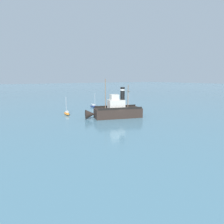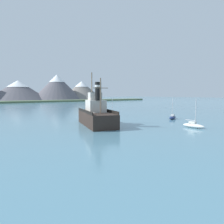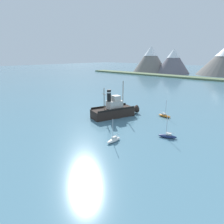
{
  "view_description": "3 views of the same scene",
  "coord_description": "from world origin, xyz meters",
  "px_view_note": "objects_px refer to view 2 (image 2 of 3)",
  "views": [
    {
      "loc": [
        -40.31,
        28.98,
        10.28
      ],
      "look_at": [
        0.42,
        2.43,
        1.79
      ],
      "focal_mm": 32.0,
      "sensor_mm": 36.0,
      "label": 1
    },
    {
      "loc": [
        -18.33,
        -30.55,
        5.74
      ],
      "look_at": [
        3.46,
        -1.83,
        2.45
      ],
      "focal_mm": 32.0,
      "sensor_mm": 36.0,
      "label": 2
    },
    {
      "loc": [
        37.98,
        -39.46,
        16.9
      ],
      "look_at": [
        2.19,
        -1.26,
        1.83
      ],
      "focal_mm": 32.0,
      "sensor_mm": 36.0,
      "label": 3
    }
  ],
  "objects_px": {
    "old_tugboat": "(96,115)",
    "sailboat_orange": "(111,115)",
    "sailboat_white": "(193,125)",
    "sailboat_navy": "(173,117)"
  },
  "relations": [
    {
      "from": "old_tugboat",
      "to": "sailboat_orange",
      "type": "height_order",
      "value": "old_tugboat"
    },
    {
      "from": "sailboat_white",
      "to": "sailboat_orange",
      "type": "relative_size",
      "value": 1.0
    },
    {
      "from": "old_tugboat",
      "to": "sailboat_orange",
      "type": "relative_size",
      "value": 3.01
    },
    {
      "from": "old_tugboat",
      "to": "sailboat_navy",
      "type": "height_order",
      "value": "old_tugboat"
    },
    {
      "from": "old_tugboat",
      "to": "sailboat_orange",
      "type": "xyz_separation_m",
      "value": [
        10.58,
        9.2,
        -1.4
      ]
    },
    {
      "from": "sailboat_navy",
      "to": "sailboat_orange",
      "type": "relative_size",
      "value": 1.0
    },
    {
      "from": "sailboat_navy",
      "to": "sailboat_orange",
      "type": "height_order",
      "value": "same"
    },
    {
      "from": "sailboat_white",
      "to": "sailboat_navy",
      "type": "height_order",
      "value": "same"
    },
    {
      "from": "sailboat_white",
      "to": "sailboat_orange",
      "type": "xyz_separation_m",
      "value": [
        -0.89,
        22.02,
        0.0
      ]
    },
    {
      "from": "sailboat_navy",
      "to": "old_tugboat",
      "type": "bearing_deg",
      "value": 168.94
    }
  ]
}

